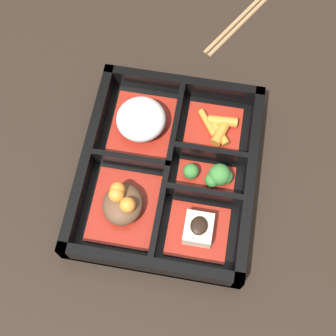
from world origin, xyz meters
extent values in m
plane|color=black|center=(0.00, 0.00, 0.00)|extent=(3.00, 3.00, 0.00)
cube|color=black|center=(0.00, 0.00, 0.01)|extent=(0.29, 0.25, 0.01)
cube|color=black|center=(0.00, -0.12, 0.02)|extent=(0.29, 0.01, 0.04)
cube|color=black|center=(0.00, 0.12, 0.02)|extent=(0.29, 0.01, 0.04)
cube|color=black|center=(-0.14, 0.00, 0.02)|extent=(0.01, 0.25, 0.04)
cube|color=black|center=(0.14, 0.00, 0.02)|extent=(0.01, 0.25, 0.04)
cube|color=black|center=(0.00, 0.00, 0.02)|extent=(0.27, 0.01, 0.04)
cube|color=black|center=(-0.03, -0.06, 0.02)|extent=(0.01, 0.10, 0.04)
cube|color=black|center=(0.03, -0.06, 0.02)|extent=(0.01, 0.10, 0.04)
cube|color=black|center=(0.00, 0.05, 0.02)|extent=(0.01, 0.11, 0.04)
cube|color=maroon|center=(-0.07, 0.05, 0.01)|extent=(0.11, 0.09, 0.01)
ellipsoid|color=brown|center=(-0.07, 0.05, 0.03)|extent=(0.06, 0.06, 0.03)
sphere|color=orange|center=(-0.06, 0.06, 0.05)|extent=(0.02, 0.02, 0.02)
sphere|color=orange|center=(-0.07, 0.04, 0.05)|extent=(0.02, 0.02, 0.02)
sphere|color=orange|center=(-0.05, 0.06, 0.05)|extent=(0.02, 0.02, 0.02)
cube|color=maroon|center=(0.07, 0.05, 0.01)|extent=(0.11, 0.09, 0.01)
ellipsoid|color=silver|center=(0.07, 0.05, 0.04)|extent=(0.07, 0.07, 0.04)
cube|color=maroon|center=(-0.08, -0.06, 0.01)|extent=(0.08, 0.08, 0.01)
cube|color=beige|center=(-0.08, -0.06, 0.03)|extent=(0.04, 0.04, 0.02)
ellipsoid|color=black|center=(-0.08, -0.06, 0.04)|extent=(0.03, 0.02, 0.01)
cube|color=maroon|center=(0.00, -0.06, 0.01)|extent=(0.04, 0.08, 0.01)
sphere|color=#387A33|center=(0.00, -0.07, 0.03)|extent=(0.03, 0.03, 0.03)
sphere|color=#387A33|center=(0.00, -0.07, 0.03)|extent=(0.03, 0.03, 0.03)
sphere|color=#387A33|center=(-0.01, -0.06, 0.03)|extent=(0.02, 0.02, 0.02)
sphere|color=#387A33|center=(0.00, -0.08, 0.03)|extent=(0.02, 0.02, 0.02)
sphere|color=#387A33|center=(0.00, -0.08, 0.03)|extent=(0.02, 0.02, 0.02)
sphere|color=#387A33|center=(0.00, -0.03, 0.03)|extent=(0.02, 0.02, 0.02)
cube|color=maroon|center=(0.08, -0.06, 0.01)|extent=(0.08, 0.08, 0.01)
cylinder|color=orange|center=(0.07, -0.07, 0.02)|extent=(0.04, 0.03, 0.02)
cylinder|color=orange|center=(0.07, -0.07, 0.02)|extent=(0.04, 0.03, 0.01)
cylinder|color=orange|center=(0.09, -0.07, 0.02)|extent=(0.02, 0.04, 0.02)
cylinder|color=orange|center=(0.08, -0.05, 0.02)|extent=(0.04, 0.03, 0.01)
cylinder|color=#A87F51|center=(0.32, -0.09, 0.00)|extent=(0.19, 0.12, 0.01)
cylinder|color=#A87F51|center=(0.32, -0.08, 0.00)|extent=(0.19, 0.12, 0.01)
camera|label=1|loc=(-0.26, -0.04, 0.64)|focal=50.00mm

